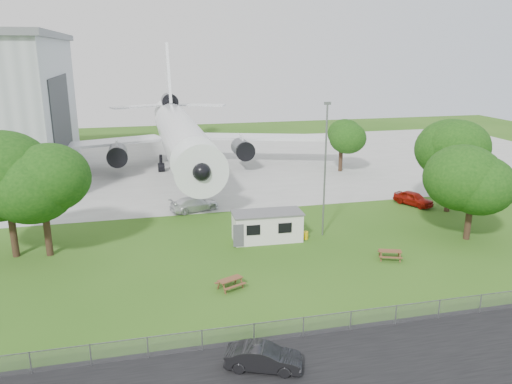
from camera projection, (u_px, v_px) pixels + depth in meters
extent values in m
plane|color=#416C20|center=(251.00, 272.00, 38.23)|extent=(160.00, 160.00, 0.00)
cube|color=black|center=(307.00, 375.00, 26.07)|extent=(120.00, 8.00, 0.02)
cube|color=#B7B7B2|center=(193.00, 165.00, 73.75)|extent=(120.00, 46.00, 0.03)
cube|color=#2D3033|center=(63.00, 129.00, 63.41)|extent=(0.16, 16.00, 12.96)
cylinder|color=white|center=(181.00, 136.00, 68.17)|extent=(5.40, 34.00, 5.40)
cone|color=white|center=(198.00, 166.00, 50.40)|extent=(5.40, 5.50, 5.40)
cone|color=white|center=(169.00, 112.00, 87.58)|extent=(4.86, 9.00, 4.86)
cube|color=white|center=(88.00, 144.00, 68.67)|extent=(21.36, 10.77, 0.36)
cube|color=white|center=(263.00, 137.00, 74.30)|extent=(21.36, 10.77, 0.36)
cube|color=white|center=(168.00, 79.00, 86.02)|extent=(0.46, 9.96, 12.17)
cylinder|color=#515459|center=(118.00, 154.00, 66.36)|extent=(2.50, 4.20, 2.50)
cylinder|color=#515459|center=(242.00, 149.00, 70.19)|extent=(2.50, 4.20, 2.50)
cylinder|color=#515459|center=(169.00, 101.00, 86.10)|extent=(2.60, 4.50, 2.60)
cylinder|color=black|center=(195.00, 194.00, 54.74)|extent=(0.36, 0.36, 2.40)
cylinder|color=black|center=(161.00, 163.00, 69.54)|extent=(0.44, 0.44, 2.40)
cylinder|color=black|center=(201.00, 161.00, 70.80)|extent=(0.44, 0.44, 2.40)
cube|color=silver|center=(267.00, 227.00, 44.32)|extent=(6.09, 2.72, 2.50)
cube|color=#59595B|center=(267.00, 213.00, 43.96)|extent=(6.30, 2.93, 0.12)
cylinder|color=gold|center=(305.00, 235.00, 44.77)|extent=(0.50, 0.50, 0.70)
cube|color=gray|center=(287.00, 339.00, 29.34)|extent=(58.00, 0.04, 1.30)
cylinder|color=slate|center=(325.00, 172.00, 44.23)|extent=(0.16, 0.16, 12.00)
cylinder|color=#382619|center=(14.00, 235.00, 40.61)|extent=(0.56, 0.56, 3.74)
sphere|color=#285815|center=(6.00, 181.00, 39.36)|extent=(8.35, 8.35, 8.35)
cylinder|color=#382619|center=(48.00, 234.00, 40.88)|extent=(0.56, 0.56, 3.62)
sphere|color=#285815|center=(41.00, 182.00, 39.67)|extent=(7.35, 7.35, 7.35)
cylinder|color=#382619|center=(468.00, 223.00, 44.50)|extent=(0.56, 0.56, 3.00)
sphere|color=#285815|center=(473.00, 183.00, 43.50)|extent=(7.19, 7.19, 7.19)
cylinder|color=#382619|center=(448.00, 194.00, 52.11)|extent=(0.56, 0.56, 3.78)
sphere|color=#285815|center=(453.00, 151.00, 50.85)|extent=(8.51, 8.51, 8.51)
cylinder|color=#382619|center=(341.00, 161.00, 69.62)|extent=(0.56, 0.56, 2.86)
sphere|color=#285815|center=(342.00, 136.00, 68.66)|extent=(5.18, 5.18, 5.18)
imported|color=black|center=(264.00, 358.00, 26.40)|extent=(4.32, 2.81, 1.35)
imported|color=maroon|center=(413.00, 199.00, 54.47)|extent=(3.52, 4.72, 1.49)
imported|color=white|center=(194.00, 204.00, 52.52)|extent=(5.55, 3.47, 1.50)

